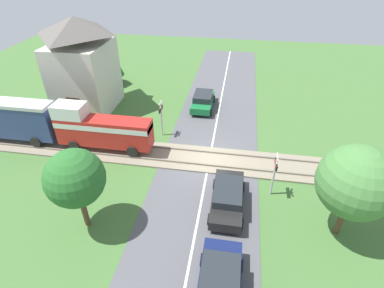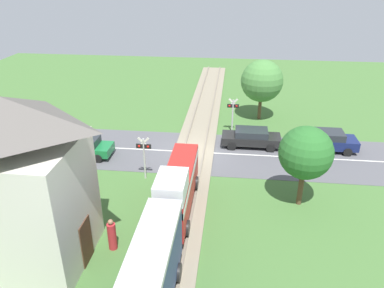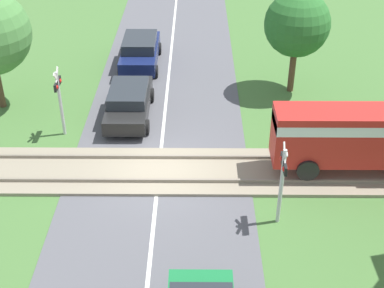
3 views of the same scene
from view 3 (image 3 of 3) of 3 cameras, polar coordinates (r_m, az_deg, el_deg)
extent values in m
plane|color=#426B33|center=(18.98, -3.55, -3.04)|extent=(60.00, 60.00, 0.00)
cube|color=#515156|center=(18.97, -3.55, -3.01)|extent=(48.00, 6.40, 0.02)
cube|color=silver|center=(18.97, -3.56, -2.98)|extent=(48.00, 0.12, 0.00)
cube|color=gray|center=(18.95, -3.56, -2.89)|extent=(2.80, 48.00, 0.12)
cube|color=slate|center=(19.47, -3.45, -1.37)|extent=(0.10, 48.00, 0.12)
cube|color=slate|center=(18.29, -3.71, -3.89)|extent=(0.10, 48.00, 0.12)
cube|color=red|center=(18.99, 18.31, 0.87)|extent=(1.35, 6.45, 1.90)
cube|color=silver|center=(18.73, 18.58, 2.23)|extent=(1.37, 6.45, 0.36)
cylinder|color=black|center=(19.55, 11.53, -0.34)|extent=(0.14, 0.76, 0.76)
cylinder|color=black|center=(18.39, 12.25, -2.78)|extent=(0.14, 0.76, 0.76)
cube|color=black|center=(22.18, -6.71, 4.25)|extent=(4.19, 1.63, 0.57)
cube|color=#23282D|center=(21.94, -6.80, 5.42)|extent=(2.30, 1.50, 0.45)
cylinder|color=black|center=(21.05, -4.85, 1.81)|extent=(0.60, 0.18, 0.60)
cylinder|color=black|center=(21.26, -9.24, 1.81)|extent=(0.60, 0.18, 0.60)
cylinder|color=black|center=(23.42, -4.33, 5.23)|extent=(0.60, 0.18, 0.60)
cylinder|color=black|center=(23.61, -8.29, 5.21)|extent=(0.60, 0.18, 0.60)
cube|color=#141E4C|center=(26.80, -5.53, 9.62)|extent=(4.28, 1.70, 0.65)
cube|color=#23282D|center=(26.58, -5.60, 10.74)|extent=(2.36, 1.56, 0.48)
cylinder|color=black|center=(25.59, -3.87, 7.74)|extent=(0.60, 0.18, 0.60)
cylinder|color=black|center=(25.77, -7.67, 7.70)|extent=(0.60, 0.18, 0.60)
cylinder|color=black|center=(28.13, -3.50, 10.13)|extent=(0.60, 0.18, 0.60)
cylinder|color=black|center=(28.30, -6.98, 10.09)|extent=(0.60, 0.18, 0.60)
cylinder|color=#B7B7B7|center=(21.06, -13.84, 4.16)|extent=(0.12, 0.12, 2.67)
cube|color=black|center=(20.68, -14.15, 6.24)|extent=(0.90, 0.08, 0.28)
sphere|color=red|center=(20.91, -13.99, 6.57)|extent=(0.18, 0.18, 0.18)
sphere|color=red|center=(20.44, -14.31, 5.90)|extent=(0.18, 0.18, 0.18)
cube|color=silver|center=(20.58, -14.23, 6.81)|extent=(0.72, 0.04, 0.72)
cube|color=silver|center=(20.58, -14.23, 6.81)|extent=(0.72, 0.04, 0.72)
cylinder|color=#B7B7B7|center=(16.27, 9.49, -4.55)|extent=(0.12, 0.12, 2.67)
cube|color=black|center=(15.78, 9.77, -2.08)|extent=(0.90, 0.08, 0.28)
sphere|color=red|center=(15.56, 9.90, -2.65)|extent=(0.18, 0.18, 0.18)
sphere|color=red|center=(16.00, 9.64, -1.53)|extent=(0.18, 0.18, 0.18)
cube|color=silver|center=(15.65, 9.84, -1.39)|extent=(0.72, 0.04, 0.72)
cube|color=silver|center=(15.65, 9.84, -1.39)|extent=(0.72, 0.04, 0.72)
cylinder|color=brown|center=(24.40, 10.62, 7.68)|extent=(0.28, 0.28, 1.94)
sphere|color=#286628|center=(23.58, 11.16, 12.45)|extent=(2.81, 2.81, 2.81)
camera|label=1|loc=(31.39, -5.58, 34.68)|focal=28.00mm
camera|label=2|loc=(28.45, 56.82, 21.11)|focal=35.00mm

